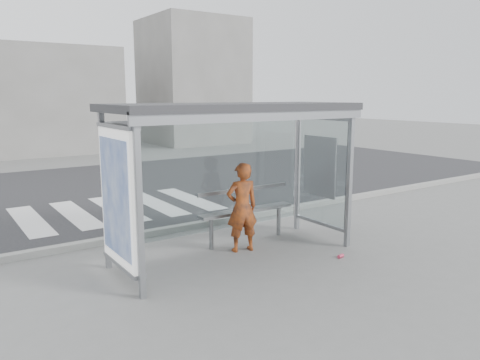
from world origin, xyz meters
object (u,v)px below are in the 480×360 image
Objects in this scene: bus_shelter at (214,143)px; bench at (246,211)px; person at (242,207)px; soda_can at (341,256)px.

bench is (1.00, 0.52, -1.38)m from bus_shelter.
person reaches higher than soda_can.
bench reaches higher than soda_can.
bus_shelter is 36.12× the size of soda_can.
soda_can is at bearing 144.51° from person.
person is at bearing 133.02° from soda_can.
person is 0.80× the size of bench.
bench is 16.99× the size of soda_can.
person is at bearing 11.20° from bus_shelter.
bus_shelter is 2.90m from soda_can.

